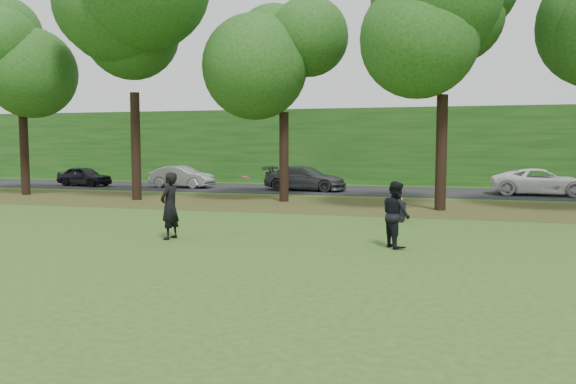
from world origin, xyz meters
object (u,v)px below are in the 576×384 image
object	(u,v)px
player_left	(170,206)
frisbee	(246,177)
player_right	(396,214)
seated_person	(399,212)

from	to	relation	value
player_left	frisbee	distance (m)	2.30
player_left	player_right	bearing A→B (deg)	101.43
seated_person	player_left	bearing A→B (deg)	-133.63
player_left	frisbee	xyz separation A→B (m)	(2.10, 0.47, 0.81)
seated_person	player_right	bearing A→B (deg)	-83.50
player_left	player_right	world-z (taller)	player_left
frisbee	player_right	bearing A→B (deg)	-0.98
player_left	seated_person	world-z (taller)	player_left
player_right	seated_person	size ratio (longest dim) A/B	2.07
frisbee	seated_person	xyz separation A→B (m)	(3.80, 5.08, -1.44)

